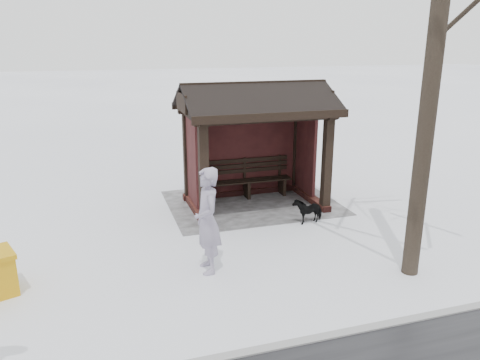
% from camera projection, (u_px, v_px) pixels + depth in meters
% --- Properties ---
extents(ground, '(120.00, 120.00, 0.00)m').
position_uv_depth(ground, '(254.00, 205.00, 11.83)').
color(ground, white).
rests_on(ground, ground).
extents(kerb, '(120.00, 0.15, 0.06)m').
position_uv_depth(kerb, '(378.00, 327.00, 6.80)').
color(kerb, gray).
rests_on(kerb, ground).
extents(trampled_patch, '(4.20, 3.20, 0.02)m').
position_uv_depth(trampled_patch, '(252.00, 203.00, 12.01)').
color(trampled_patch, '#98979D').
rests_on(trampled_patch, ground).
extents(bus_shelter, '(3.60, 2.40, 3.09)m').
position_uv_depth(bus_shelter, '(253.00, 119.00, 11.35)').
color(bus_shelter, '#3B1815').
rests_on(bus_shelter, ground).
extents(pedestrian, '(0.47, 0.71, 1.92)m').
position_uv_depth(pedestrian, '(207.00, 221.00, 8.22)').
color(pedestrian, '#958CA4').
rests_on(pedestrian, ground).
extents(dog, '(0.73, 0.43, 0.58)m').
position_uv_depth(dog, '(308.00, 210.00, 10.68)').
color(dog, black).
rests_on(dog, ground).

